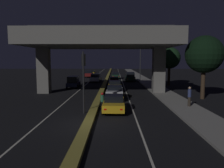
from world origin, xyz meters
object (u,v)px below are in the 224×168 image
at_px(car_taxi_yellow_fourth_oncoming, 92,73).
at_px(street_lamp, 138,59).
at_px(motorcycle_black_filtering_near, 102,102).
at_px(pedestrian_on_sidewalk, 189,96).
at_px(car_dark_blue_lead_oncoming, 73,82).
at_px(car_taxi_yellow_lead, 114,103).
at_px(car_taxi_yellow_third, 114,86).
at_px(car_dark_green_fifth, 130,77).
at_px(car_white_second, 115,92).
at_px(car_dark_green_sixth, 116,75).
at_px(car_white_second_oncoming, 96,78).
at_px(car_dark_red_third_oncoming, 89,74).
at_px(traffic_light_left_of_median, 84,72).
at_px(car_dark_red_fourth, 114,80).

bearing_deg(car_taxi_yellow_fourth_oncoming, street_lamp, 33.47).
bearing_deg(motorcycle_black_filtering_near, pedestrian_on_sidewalk, -84.70).
relative_size(car_dark_blue_lead_oncoming, motorcycle_black_filtering_near, 2.39).
height_order(car_taxi_yellow_lead, car_taxi_yellow_third, car_taxi_yellow_third).
relative_size(car_taxi_yellow_third, pedestrian_on_sidewalk, 2.45).
relative_size(car_dark_green_fifth, car_taxi_yellow_fourth_oncoming, 0.97).
height_order(motorcycle_black_filtering_near, pedestrian_on_sidewalk, pedestrian_on_sidewalk).
xyz_separation_m(car_white_second, car_dark_green_sixth, (0.24, 28.06, -0.00)).
bearing_deg(car_white_second_oncoming, car_taxi_yellow_third, 18.96).
relative_size(car_taxi_yellow_lead, car_taxi_yellow_third, 0.99).
height_order(street_lamp, car_dark_red_third_oncoming, street_lamp).
bearing_deg(car_dark_red_third_oncoming, car_white_second, 11.09).
height_order(car_white_second_oncoming, pedestrian_on_sidewalk, pedestrian_on_sidewalk).
xyz_separation_m(car_taxi_yellow_third, car_dark_green_fifth, (3.29, 14.55, 0.24)).
bearing_deg(car_dark_blue_lead_oncoming, car_white_second_oncoming, 161.94).
xyz_separation_m(car_dark_blue_lead_oncoming, car_dark_red_third_oncoming, (-0.01, 21.86, -0.07)).
relative_size(car_taxi_yellow_lead, car_dark_green_fifth, 1.04).
xyz_separation_m(car_dark_green_fifth, car_white_second_oncoming, (-7.11, -1.61, -0.12)).
bearing_deg(car_dark_blue_lead_oncoming, motorcycle_black_filtering_near, 18.04).
relative_size(car_dark_green_sixth, car_white_second_oncoming, 0.88).
height_order(car_dark_red_third_oncoming, pedestrian_on_sidewalk, pedestrian_on_sidewalk).
distance_m(traffic_light_left_of_median, car_dark_green_sixth, 34.95).
bearing_deg(car_taxi_yellow_lead, pedestrian_on_sidewalk, -77.90).
height_order(car_white_second, car_dark_red_fourth, car_white_second).
xyz_separation_m(car_dark_red_fourth, car_dark_green_sixth, (0.34, 12.57, 0.08)).
bearing_deg(car_taxi_yellow_third, car_dark_green_fifth, -15.48).
relative_size(car_dark_red_fourth, car_white_second_oncoming, 0.97).
bearing_deg(car_dark_red_fourth, motorcycle_black_filtering_near, 176.11).
distance_m(car_dark_green_fifth, car_white_second_oncoming, 7.29).
xyz_separation_m(car_taxi_yellow_lead, car_white_second_oncoming, (-3.77, 25.60, 0.17)).
height_order(car_dark_blue_lead_oncoming, car_white_second_oncoming, car_dark_blue_lead_oncoming).
distance_m(street_lamp, motorcycle_black_filtering_near, 27.73).
bearing_deg(car_taxi_yellow_third, car_dark_red_third_oncoming, 11.81).
xyz_separation_m(car_dark_green_sixth, car_white_second_oncoming, (-4.10, -8.37, 0.09)).
distance_m(car_dark_green_sixth, car_taxi_yellow_fourth_oncoming, 14.30).
bearing_deg(car_white_second_oncoming, car_dark_blue_lead_oncoming, -13.98).
distance_m(car_taxi_yellow_third, car_dark_green_sixth, 21.32).
distance_m(car_white_second, car_dark_red_third_oncoming, 32.85).
distance_m(car_dark_red_fourth, car_dark_green_fifth, 6.70).
bearing_deg(car_dark_green_sixth, car_dark_red_fourth, 176.75).
distance_m(car_dark_green_sixth, motorcycle_black_filtering_near, 33.23).
bearing_deg(traffic_light_left_of_median, car_taxi_yellow_lead, 17.07).
height_order(car_white_second, car_taxi_yellow_third, car_white_second).
distance_m(car_dark_red_third_oncoming, motorcycle_black_filtering_near, 37.72).
bearing_deg(car_taxi_yellow_third, car_taxi_yellow_fourth_oncoming, 8.56).
bearing_deg(car_dark_red_third_oncoming, street_lamp, 47.21).
bearing_deg(motorcycle_black_filtering_near, car_dark_blue_lead_oncoming, 20.97).
distance_m(street_lamp, car_dark_green_fifth, 4.04).
bearing_deg(street_lamp, car_white_second_oncoming, -167.71).
distance_m(car_dark_green_sixth, car_dark_blue_lead_oncoming, 19.03).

